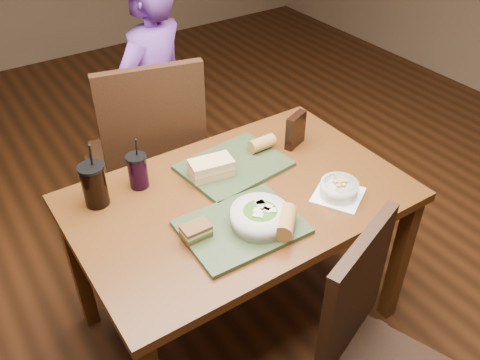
% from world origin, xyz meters
% --- Properties ---
extents(ground, '(6.00, 6.00, 0.00)m').
position_xyz_m(ground, '(0.00, 0.00, 0.00)').
color(ground, '#381C0B').
rests_on(ground, ground).
extents(dining_table, '(1.30, 0.85, 0.75)m').
position_xyz_m(dining_table, '(0.00, 0.00, 0.66)').
color(dining_table, '#512C10').
rests_on(dining_table, ground).
extents(chair_near, '(0.53, 0.54, 0.96)m').
position_xyz_m(chair_near, '(0.05, -0.69, 0.53)').
color(chair_near, black).
rests_on(chair_near, ground).
extents(chair_far, '(0.58, 0.58, 1.10)m').
position_xyz_m(chair_far, '(-0.10, 0.67, 0.61)').
color(chair_far, black).
rests_on(chair_far, ground).
extents(diner, '(0.60, 0.51, 1.38)m').
position_xyz_m(diner, '(0.11, 0.99, 0.69)').
color(diner, '#542A75').
rests_on(diner, ground).
extents(tray_near, '(0.43, 0.33, 0.02)m').
position_xyz_m(tray_near, '(-0.11, -0.17, 0.76)').
color(tray_near, '#2B391F').
rests_on(tray_near, dining_table).
extents(tray_far, '(0.45, 0.36, 0.02)m').
position_xyz_m(tray_far, '(0.08, 0.16, 0.76)').
color(tray_far, '#2B391F').
rests_on(tray_far, dining_table).
extents(salad_bowl, '(0.21, 0.21, 0.07)m').
position_xyz_m(salad_bowl, '(-0.05, -0.20, 0.80)').
color(salad_bowl, silver).
rests_on(salad_bowl, tray_near).
extents(soup_bowl, '(0.24, 0.24, 0.07)m').
position_xyz_m(soup_bowl, '(0.32, -0.22, 0.78)').
color(soup_bowl, white).
rests_on(soup_bowl, dining_table).
extents(sandwich_near, '(0.10, 0.07, 0.05)m').
position_xyz_m(sandwich_near, '(-0.27, -0.13, 0.79)').
color(sandwich_near, '#593819').
rests_on(sandwich_near, tray_near).
extents(sandwich_far, '(0.19, 0.12, 0.07)m').
position_xyz_m(sandwich_far, '(-0.04, 0.15, 0.80)').
color(sandwich_far, tan).
rests_on(sandwich_far, tray_far).
extents(baguette_near, '(0.15, 0.14, 0.07)m').
position_xyz_m(baguette_near, '(0.01, -0.27, 0.80)').
color(baguette_near, '#AD7533').
rests_on(baguette_near, tray_near).
extents(baguette_far, '(0.12, 0.06, 0.06)m').
position_xyz_m(baguette_far, '(0.24, 0.19, 0.80)').
color(baguette_far, '#AD7533').
rests_on(baguette_far, tray_far).
extents(cup_cola, '(0.10, 0.10, 0.27)m').
position_xyz_m(cup_cola, '(-0.48, 0.26, 0.84)').
color(cup_cola, black).
rests_on(cup_cola, dining_table).
extents(cup_berry, '(0.08, 0.08, 0.22)m').
position_xyz_m(cup_berry, '(-0.30, 0.27, 0.82)').
color(cup_berry, black).
rests_on(cup_berry, dining_table).
extents(chip_bag, '(0.12, 0.08, 0.15)m').
position_xyz_m(chip_bag, '(0.40, 0.16, 0.83)').
color(chip_bag, black).
rests_on(chip_bag, dining_table).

